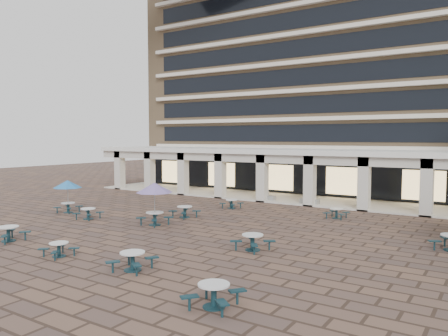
{
  "coord_description": "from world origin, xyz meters",
  "views": [
    {
      "loc": [
        15.02,
        -19.95,
        5.39
      ],
      "look_at": [
        0.15,
        3.0,
        3.48
      ],
      "focal_mm": 35.0,
      "sensor_mm": 36.0,
      "label": 1
    }
  ],
  "objects": [
    {
      "name": "picnic_table_5",
      "position": [
        -6.6,
        -7.25,
        0.46
      ],
      "size": [
        1.78,
        1.78,
        0.78
      ],
      "rotation": [
        0.0,
        0.0,
        0.03
      ],
      "color": "#13333B",
      "rests_on": "ground"
    },
    {
      "name": "picnic_table_4",
      "position": [
        -11.3,
        0.04,
        1.97
      ],
      "size": [
        2.01,
        2.01,
        2.32
      ],
      "rotation": [
        0.0,
        0.0,
        0.19
      ],
      "color": "#13333B",
      "rests_on": "ground"
    },
    {
      "name": "ground",
      "position": [
        0.0,
        0.0,
        0.0
      ],
      "size": [
        120.0,
        120.0,
        0.0
      ],
      "primitive_type": "plane",
      "color": "brown",
      "rests_on": "ground"
    },
    {
      "name": "picnic_table_6",
      "position": [
        -3.02,
        0.04,
        2.22
      ],
      "size": [
        2.26,
        2.26,
        2.61
      ],
      "rotation": [
        0.0,
        0.0,
        -0.09
      ],
      "color": "#13333B",
      "rests_on": "ground"
    },
    {
      "name": "apartment_building",
      "position": [
        0.0,
        25.47,
        12.6
      ],
      "size": [
        40.0,
        15.5,
        25.2
      ],
      "color": "#9A7B57",
      "rests_on": "ground"
    },
    {
      "name": "retail_arcade",
      "position": [
        0.0,
        14.8,
        3.0
      ],
      "size": [
        42.0,
        6.6,
        4.4
      ],
      "color": "white",
      "rests_on": "ground"
    },
    {
      "name": "picnic_table_9",
      "position": [
        -3.06,
        3.06,
        0.46
      ],
      "size": [
        1.97,
        1.97,
        0.77
      ],
      "rotation": [
        0.0,
        0.0,
        -0.21
      ],
      "color": "#13333B",
      "rests_on": "ground"
    },
    {
      "name": "picnic_table_2",
      "position": [
        2.45,
        -7.38,
        0.46
      ],
      "size": [
        1.94,
        1.94,
        0.77
      ],
      "rotation": [
        0.0,
        0.0,
        0.19
      ],
      "color": "#13333B",
      "rests_on": "ground"
    },
    {
      "name": "picnic_table_10",
      "position": [
        4.98,
        -1.94,
        0.46
      ],
      "size": [
        1.95,
        1.95,
        0.78
      ],
      "rotation": [
        0.0,
        0.0,
        -0.18
      ],
      "color": "#13333B",
      "rests_on": "ground"
    },
    {
      "name": "picnic_table_13",
      "position": [
        5.65,
        8.34,
        0.4
      ],
      "size": [
        1.54,
        1.54,
        0.67
      ],
      "rotation": [
        0.0,
        0.0,
        -0.03
      ],
      "color": "#13333B",
      "rests_on": "ground"
    },
    {
      "name": "picnic_table_1",
      "position": [
        -1.85,
        -7.69,
        0.39
      ],
      "size": [
        1.55,
        1.55,
        0.65
      ],
      "rotation": [
        0.0,
        0.0,
        -0.1
      ],
      "color": "#13333B",
      "rests_on": "ground"
    },
    {
      "name": "planter_right",
      "position": [
        1.91,
        12.9,
        0.47
      ],
      "size": [
        1.5,
        0.6,
        1.21
      ],
      "color": "gray",
      "rests_on": "ground"
    },
    {
      "name": "planter_left",
      "position": [
        -1.94,
        12.9,
        0.42
      ],
      "size": [
        1.5,
        0.6,
        1.15
      ],
      "color": "gray",
      "rests_on": "ground"
    },
    {
      "name": "picnic_table_8",
      "position": [
        -8.07,
        -0.86,
        0.43
      ],
      "size": [
        1.78,
        1.78,
        0.72
      ],
      "rotation": [
        0.0,
        0.0,
        0.14
      ],
      "color": "#13333B",
      "rests_on": "ground"
    },
    {
      "name": "picnic_table_12",
      "position": [
        -2.44,
        8.05,
        0.4
      ],
      "size": [
        1.6,
        1.6,
        0.67
      ],
      "rotation": [
        0.0,
        0.0,
        -0.08
      ],
      "color": "#13333B",
      "rests_on": "ground"
    },
    {
      "name": "picnic_table_3",
      "position": [
        7.4,
        -8.78,
        0.46
      ],
      "size": [
        1.89,
        1.89,
        0.77
      ],
      "rotation": [
        0.0,
        0.0,
        0.13
      ],
      "color": "#13333B",
      "rests_on": "ground"
    }
  ]
}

